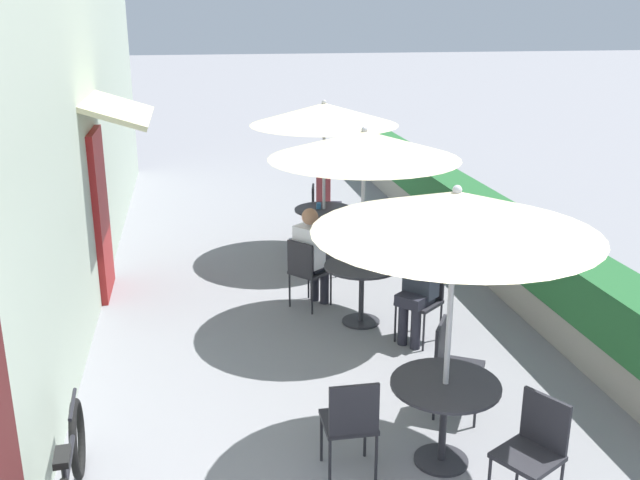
% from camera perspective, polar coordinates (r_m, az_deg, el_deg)
% --- Properties ---
extents(cafe_facade_wall, '(0.98, 13.45, 4.20)m').
position_cam_1_polar(cafe_facade_wall, '(9.70, -18.22, 8.73)').
color(cafe_facade_wall, '#B2C1AD').
rests_on(cafe_facade_wall, ground_plane).
extents(planter_hedge, '(0.60, 12.45, 1.01)m').
position_cam_1_polar(planter_hedge, '(10.76, 11.80, 1.58)').
color(planter_hedge, gray).
rests_on(planter_hedge, ground_plane).
extents(patio_table_near, '(0.87, 0.87, 0.71)m').
position_cam_1_polar(patio_table_near, '(5.83, 9.93, -12.66)').
color(patio_table_near, '#28282D').
rests_on(patio_table_near, ground_plane).
extents(patio_umbrella_near, '(2.11, 2.11, 2.30)m').
position_cam_1_polar(patio_umbrella_near, '(5.23, 10.82, 2.20)').
color(patio_umbrella_near, '#B7B7BC').
rests_on(patio_umbrella_near, ground_plane).
extents(cafe_chair_near_left, '(0.55, 0.55, 0.87)m').
position_cam_1_polar(cafe_chair_near_left, '(6.53, 10.48, -9.46)').
color(cafe_chair_near_left, '#232328').
rests_on(cafe_chair_near_left, ground_plane).
extents(cafe_chair_near_right, '(0.40, 0.40, 0.87)m').
position_cam_1_polar(cafe_chair_near_right, '(5.59, 2.47, -14.17)').
color(cafe_chair_near_right, '#232328').
rests_on(cafe_chair_near_right, ground_plane).
extents(cafe_chair_near_back, '(0.55, 0.55, 0.87)m').
position_cam_1_polar(cafe_chair_near_back, '(5.52, 16.79, -15.42)').
color(cafe_chair_near_back, '#232328').
rests_on(cafe_chair_near_back, ground_plane).
extents(patio_table_mid, '(0.87, 0.87, 0.71)m').
position_cam_1_polar(patio_table_mid, '(8.21, 3.35, -3.13)').
color(patio_table_mid, '#28282D').
rests_on(patio_table_mid, ground_plane).
extents(patio_umbrella_mid, '(2.11, 2.11, 2.30)m').
position_cam_1_polar(patio_umbrella_mid, '(7.80, 3.56, 7.60)').
color(patio_umbrella_mid, '#B7B7BC').
rests_on(patio_umbrella_mid, ground_plane).
extents(cafe_chair_mid_left, '(0.56, 0.56, 0.87)m').
position_cam_1_polar(cafe_chair_mid_left, '(7.89, 8.24, -4.39)').
color(cafe_chair_mid_left, '#232328').
rests_on(cafe_chair_mid_left, ground_plane).
extents(seated_patron_mid_left, '(0.51, 0.50, 1.25)m').
position_cam_1_polar(seated_patron_mid_left, '(7.74, 7.86, -3.47)').
color(seated_patron_mid_left, '#23232D').
rests_on(seated_patron_mid_left, ground_plane).
extents(cafe_chair_mid_right, '(0.56, 0.56, 0.87)m').
position_cam_1_polar(cafe_chair_mid_right, '(8.61, -1.12, -2.27)').
color(cafe_chair_mid_right, '#232328').
rests_on(cafe_chair_mid_right, ground_plane).
extents(seated_patron_mid_right, '(0.51, 0.50, 1.25)m').
position_cam_1_polar(seated_patron_mid_right, '(8.64, -0.65, -1.01)').
color(seated_patron_mid_right, '#23232D').
rests_on(seated_patron_mid_right, ground_plane).
extents(patio_table_far, '(0.87, 0.87, 0.71)m').
position_cam_1_polar(patio_table_far, '(10.51, 0.31, 1.62)').
color(patio_table_far, '#28282D').
rests_on(patio_table_far, ground_plane).
extents(patio_umbrella_far, '(2.11, 2.11, 2.30)m').
position_cam_1_polar(patio_umbrella_far, '(10.19, 0.33, 10.04)').
color(patio_umbrella_far, '#B7B7BC').
rests_on(patio_umbrella_far, ground_plane).
extents(cafe_chair_far_left, '(0.47, 0.47, 0.87)m').
position_cam_1_polar(cafe_chair_far_left, '(11.27, -0.01, 2.59)').
color(cafe_chair_far_left, '#232328').
rests_on(cafe_chair_far_left, ground_plane).
extents(seated_patron_far_left, '(0.46, 0.39, 1.25)m').
position_cam_1_polar(seated_patron_far_left, '(11.22, 0.56, 3.43)').
color(seated_patron_far_left, '#23232D').
rests_on(seated_patron_far_left, ground_plane).
extents(cafe_chair_far_right, '(0.47, 0.47, 0.87)m').
position_cam_1_polar(cafe_chair_far_right, '(9.78, 0.68, 0.21)').
color(cafe_chair_far_right, '#232328').
rests_on(cafe_chair_far_right, ground_plane).
extents(coffee_cup_far, '(0.07, 0.07, 0.09)m').
position_cam_1_polar(coffee_cup_far, '(10.46, -0.10, 2.76)').
color(coffee_cup_far, teal).
rests_on(coffee_cup_far, patio_table_far).
extents(bicycle_leaning, '(0.16, 1.66, 0.71)m').
position_cam_1_polar(bicycle_leaning, '(5.60, -19.26, -17.51)').
color(bicycle_leaning, black).
rests_on(bicycle_leaning, ground_plane).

